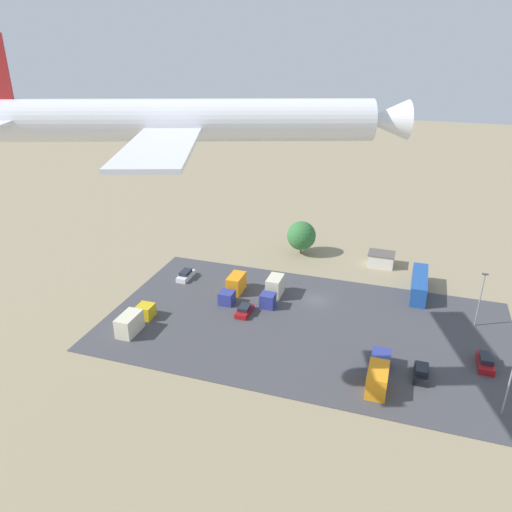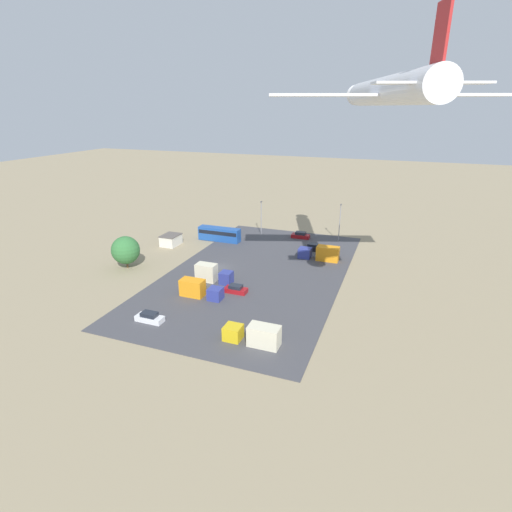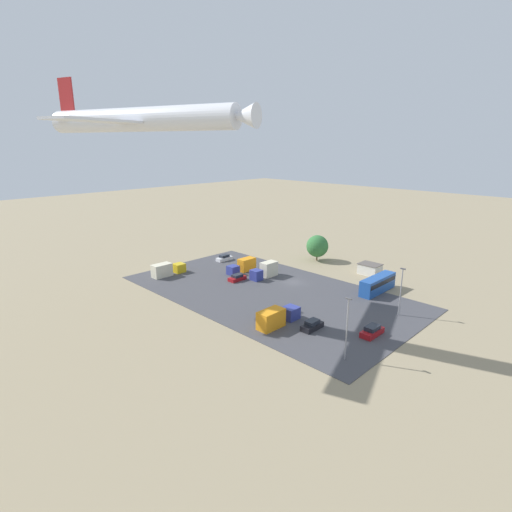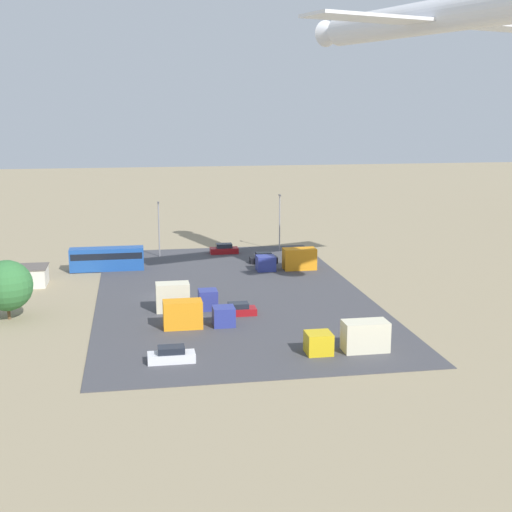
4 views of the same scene
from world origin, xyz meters
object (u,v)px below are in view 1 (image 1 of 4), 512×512
parked_truck_2 (378,374)px  parked_car_2 (486,362)px  parked_truck_3 (273,290)px  parked_car_3 (244,310)px  parked_car_0 (421,372)px  parked_car_1 (186,275)px  airplane (190,120)px  parked_truck_0 (234,287)px  bus (419,284)px  shed_building (381,259)px  parked_truck_1 (134,320)px

parked_truck_2 → parked_car_2: bearing=31.2°
parked_truck_3 → parked_car_3: bearing=65.0°
parked_car_3 → parked_truck_3: size_ratio=0.57×
parked_car_0 → parked_car_1: (41.31, -16.39, -0.04)m
parked_car_1 → airplane: airplane is taller
parked_truck_2 → parked_car_0: bearing=30.0°
parked_car_2 → parked_truck_0: bearing=168.1°
bus → airplane: bearing=58.5°
parked_truck_0 → parked_truck_3: (-6.72, -0.79, 0.16)m
parked_truck_3 → parked_truck_0: bearing=6.7°
bus → parked_truck_2: bus is taller
shed_building → parked_truck_1: (33.22, 34.42, 0.16)m
parked_truck_1 → airplane: bearing=-37.2°
shed_building → airplane: 59.60m
bus → parked_car_1: bearing=10.1°
parked_truck_0 → parked_truck_1: bearing=54.2°
parked_car_2 → airplane: airplane is taller
shed_building → parked_truck_3: 24.88m
parked_truck_1 → airplane: airplane is taller
parked_car_2 → parked_truck_2: bearing=-148.8°
parked_car_1 → parked_truck_2: (-36.09, 19.41, 0.80)m
parked_truck_2 → parked_truck_3: size_ratio=1.22×
parked_car_3 → parked_car_1: bearing=149.3°
bus → parked_truck_1: bearing=31.6°
shed_building → parked_truck_0: (22.69, 19.86, 0.16)m
parked_car_3 → parked_truck_1: parked_truck_1 is taller
parked_car_0 → parked_car_2: bearing=-148.1°
parked_car_1 → parked_truck_1: size_ratio=0.55×
bus → parked_truck_0: bearing=19.0°
bus → parked_car_2: bearing=116.3°
parked_car_0 → shed_building: bearing=-76.2°
parked_car_2 → airplane: (32.37, 19.35, 32.83)m
parked_car_0 → parked_car_2: size_ratio=0.92×
parked_car_2 → parked_truck_2: size_ratio=0.52×
parked_truck_1 → bus: bearing=31.6°
parked_car_0 → parked_truck_3: parked_truck_3 is taller
shed_building → airplane: bearing=71.3°
parked_car_0 → parked_car_1: 44.45m
bus → parked_car_0: bus is taller
bus → shed_building: bearing=-53.2°
parked_car_0 → parked_car_3: bearing=-16.3°
parked_truck_3 → parked_car_0: bearing=149.7°
parked_car_1 → airplane: 48.10m
parked_truck_1 → shed_building: bearing=46.0°
parked_car_0 → parked_truck_1: size_ratio=0.51×
parked_truck_1 → parked_car_0: bearing=1.7°
parked_car_1 → parked_truck_2: bearing=-28.3°
bus → parked_car_2: bus is taller
parked_truck_3 → parked_truck_2: bearing=137.9°
parked_car_2 → shed_building: bearing=120.2°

